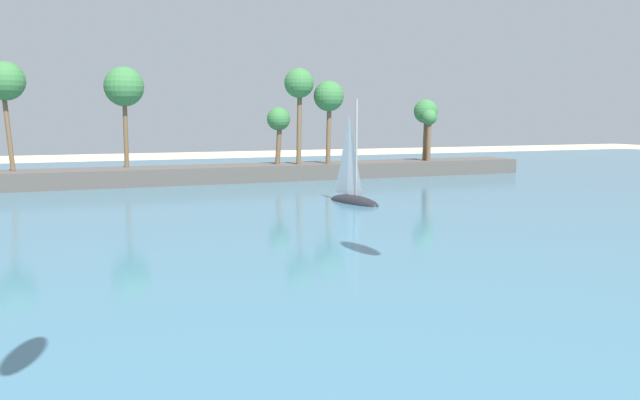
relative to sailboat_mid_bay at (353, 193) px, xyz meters
name	(u,v)px	position (x,y,z in m)	size (l,w,h in m)	color
sea	(153,195)	(-14.55, 11.74, -0.85)	(220.00, 99.45, 0.06)	teal
palm_headland	(78,145)	(-20.46, 21.55, 3.39)	(91.59, 6.71, 13.27)	#514C47
sailboat_mid_bay	(353,193)	(0.00, 0.00, 0.00)	(2.99, 6.50, 9.08)	black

